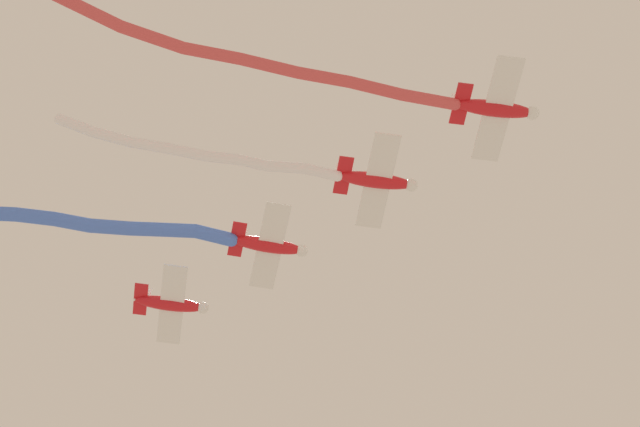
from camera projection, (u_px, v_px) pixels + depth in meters
name	position (u px, v px, depth m)	size (l,w,h in m)	color
airplane_lead	(497.00, 109.00, 62.10)	(7.09, 5.71, 1.84)	red
smoke_trail_lead	(183.00, 32.00, 58.47)	(24.67, 24.88, 2.08)	#DB4C4C
airplane_left_wing	(377.00, 180.00, 65.45)	(7.05, 5.75, 1.84)	red
smoke_trail_left_wing	(199.00, 152.00, 64.79)	(11.11, 15.50, 2.11)	white
airplane_right_wing	(269.00, 245.00, 68.81)	(6.92, 5.86, 1.84)	red
smoke_trail_right_wing	(106.00, 225.00, 66.96)	(10.62, 14.74, 2.52)	#4C75DB
airplane_slot	(171.00, 304.00, 72.15)	(7.02, 5.78, 1.84)	red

